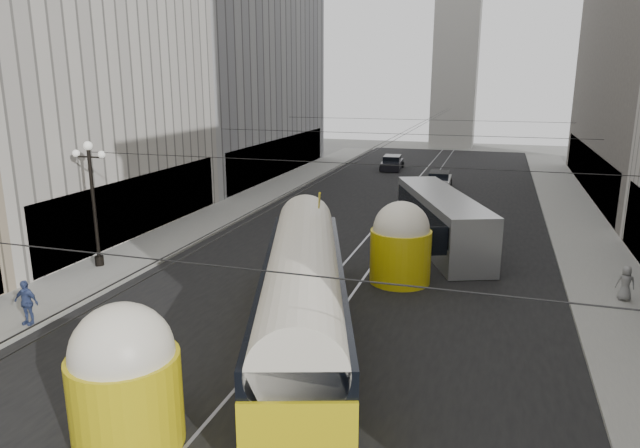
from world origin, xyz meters
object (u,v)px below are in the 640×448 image
Objects in this scene: streetcar at (303,290)px; pedestrian_sidewalk_right at (626,283)px; city_bus at (441,218)px; pedestrian_sidewalk_left at (26,302)px.

streetcar is 11.32× the size of pedestrian_sidewalk_right.
pedestrian_sidewalk_right is (12.13, 7.53, -1.03)m from streetcar.
streetcar is 14.31m from pedestrian_sidewalk_right.
city_bus is 10.79m from pedestrian_sidewalk_right.
pedestrian_sidewalk_right is at bearing -37.37° from city_bus.
streetcar reaches higher than city_bus.
city_bus is (3.57, 14.06, -0.27)m from streetcar.
pedestrian_sidewalk_left is (-10.62, -2.20, -0.91)m from streetcar.
pedestrian_sidewalk_right is at bearing 31.83° from streetcar.
pedestrian_sidewalk_left is at bearing 23.51° from pedestrian_sidewalk_right.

